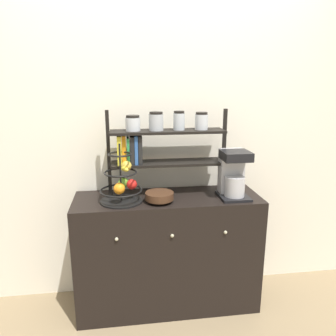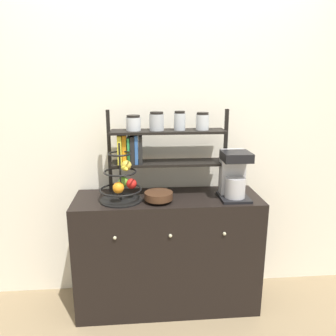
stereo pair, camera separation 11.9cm
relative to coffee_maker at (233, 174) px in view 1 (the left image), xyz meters
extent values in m
plane|color=#847051|center=(-0.46, -0.18, -1.04)|extent=(12.00, 12.00, 0.00)
cube|color=silver|center=(-0.46, 0.31, 0.26)|extent=(7.00, 0.05, 2.60)
cube|color=black|center=(-0.46, 0.04, -0.60)|extent=(1.33, 0.44, 0.87)
sphere|color=#B2AD8C|center=(-0.83, -0.19, -0.36)|extent=(0.02, 0.02, 0.02)
sphere|color=#B2AD8C|center=(-0.46, -0.19, -0.36)|extent=(0.02, 0.02, 0.02)
sphere|color=#B2AD8C|center=(-0.10, -0.19, -0.36)|extent=(0.02, 0.02, 0.02)
cube|color=black|center=(0.00, -0.02, -0.16)|extent=(0.20, 0.24, 0.02)
cube|color=#B7B7BC|center=(0.00, 0.04, 0.01)|extent=(0.17, 0.10, 0.32)
cylinder|color=#B7B7BC|center=(0.00, -0.05, -0.08)|extent=(0.14, 0.14, 0.14)
cube|color=black|center=(0.00, -0.04, 0.14)|extent=(0.19, 0.19, 0.06)
cylinder|color=black|center=(-0.79, 0.00, -0.16)|extent=(0.29, 0.29, 0.01)
cylinder|color=black|center=(-0.79, 0.00, 0.04)|extent=(0.01, 0.01, 0.39)
torus|color=black|center=(-0.79, 0.00, -0.09)|extent=(0.29, 0.29, 0.01)
torus|color=black|center=(-0.79, 0.00, 0.04)|extent=(0.22, 0.22, 0.01)
torus|color=black|center=(-0.79, 0.00, 0.17)|extent=(0.16, 0.16, 0.01)
sphere|color=red|center=(-0.72, 0.01, -0.05)|extent=(0.07, 0.07, 0.07)
sphere|color=#6BAD33|center=(-0.77, 0.06, -0.05)|extent=(0.07, 0.07, 0.07)
sphere|color=orange|center=(-0.80, -0.08, -0.05)|extent=(0.08, 0.08, 0.08)
ellipsoid|color=yellow|center=(-0.77, 0.03, 0.06)|extent=(0.09, 0.15, 0.04)
sphere|color=gold|center=(-0.75, 0.04, 0.07)|extent=(0.07, 0.07, 0.07)
cylinder|color=#422819|center=(-0.53, -0.05, -0.16)|extent=(0.11, 0.11, 0.02)
cylinder|color=#422819|center=(-0.53, -0.05, -0.12)|extent=(0.19, 0.19, 0.05)
cube|color=black|center=(-0.87, 0.12, 0.14)|extent=(0.02, 0.02, 0.61)
cube|color=black|center=(-0.04, 0.12, 0.14)|extent=(0.02, 0.02, 0.61)
cube|color=black|center=(-0.45, 0.12, 0.07)|extent=(0.81, 0.20, 0.02)
cube|color=black|center=(-0.45, 0.12, 0.29)|extent=(0.81, 0.20, 0.02)
cube|color=yellow|center=(-0.79, 0.12, 0.17)|extent=(0.03, 0.16, 0.20)
cube|color=orange|center=(-0.76, 0.12, 0.17)|extent=(0.03, 0.12, 0.20)
cube|color=#2D8C47|center=(-0.73, 0.12, 0.17)|extent=(0.02, 0.15, 0.18)
cube|color=black|center=(-0.71, 0.12, 0.17)|extent=(0.03, 0.15, 0.19)
cube|color=#2D599E|center=(-0.68, 0.12, 0.17)|extent=(0.02, 0.16, 0.20)
cube|color=black|center=(-0.65, 0.12, 0.17)|extent=(0.03, 0.15, 0.20)
cylinder|color=silver|center=(-0.69, 0.12, 0.35)|extent=(0.10, 0.10, 0.09)
cylinder|color=black|center=(-0.69, 0.12, 0.40)|extent=(0.09, 0.09, 0.02)
cylinder|color=#ADB2B7|center=(-0.53, 0.12, 0.36)|extent=(0.10, 0.10, 0.11)
cylinder|color=black|center=(-0.53, 0.12, 0.42)|extent=(0.09, 0.09, 0.02)
cylinder|color=silver|center=(-0.37, 0.12, 0.36)|extent=(0.08, 0.08, 0.12)
cylinder|color=black|center=(-0.37, 0.12, 0.43)|extent=(0.07, 0.07, 0.02)
cylinder|color=silver|center=(-0.21, 0.12, 0.36)|extent=(0.09, 0.09, 0.11)
cylinder|color=black|center=(-0.21, 0.12, 0.42)|extent=(0.08, 0.08, 0.02)
camera|label=1|loc=(-0.77, -2.15, 0.63)|focal=35.00mm
camera|label=2|loc=(-0.65, -2.16, 0.63)|focal=35.00mm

